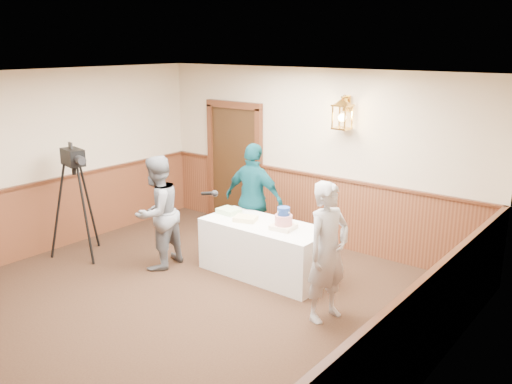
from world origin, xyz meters
TOP-DOWN VIEW (x-y plane):
  - ground at (0.00, 0.00)m, footprint 7.00×7.00m
  - room_shell at (-0.05, 0.45)m, footprint 6.02×7.02m
  - display_table at (0.25, 1.90)m, footprint 1.80×0.80m
  - tiered_cake at (0.58, 1.88)m, footprint 0.32×0.32m
  - sheet_cake_yellow at (-0.04, 1.84)m, footprint 0.37×0.32m
  - sheet_cake_green at (-0.45, 1.95)m, footprint 0.33×0.27m
  - interviewer at (-1.12, 1.17)m, footprint 1.53×0.87m
  - baker at (1.58, 1.34)m, footprint 0.52×0.68m
  - assistant_p at (-0.38, 2.45)m, footprint 1.04×0.49m
  - tv_camera_rig at (-2.39, 0.70)m, footprint 0.66×0.61m

SIDE VIEW (x-z plane):
  - ground at x=0.00m, z-range 0.00..0.00m
  - display_table at x=0.25m, z-range 0.00..0.75m
  - tv_camera_rig at x=-2.39m, z-range -0.09..1.59m
  - sheet_cake_yellow at x=-0.04m, z-range 0.75..0.81m
  - sheet_cake_green at x=-0.45m, z-range 0.75..0.82m
  - interviewer at x=-1.12m, z-range 0.00..1.65m
  - baker at x=1.58m, z-range 0.00..1.67m
  - assistant_p at x=-0.38m, z-range 0.00..1.73m
  - tiered_cake at x=0.58m, z-range 0.72..1.02m
  - room_shell at x=-0.05m, z-range 0.12..2.93m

